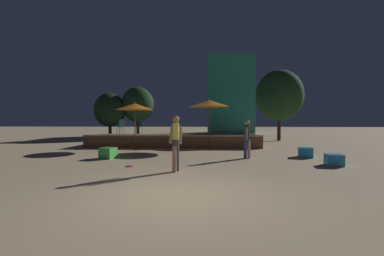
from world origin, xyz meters
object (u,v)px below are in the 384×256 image
at_px(patio_umbrella_0, 209,104).
at_px(background_tree_2, 138,105).
at_px(person_1, 176,141).
at_px(background_tree_1, 110,110).
at_px(bistro_chair_1, 140,125).
at_px(bistro_chair_2, 175,125).
at_px(bistro_chair_0, 222,125).
at_px(bistro_chair_3, 121,125).
at_px(cube_seat_2, 108,153).
at_px(patio_umbrella_1, 135,107).
at_px(cube_seat_1, 305,152).
at_px(person_0, 247,138).
at_px(cube_seat_0, 334,160).
at_px(background_tree_0, 279,95).
at_px(frisbee_disc, 130,166).

height_order(patio_umbrella_0, background_tree_2, background_tree_2).
distance_m(person_1, background_tree_1, 16.41).
relative_size(bistro_chair_1, bistro_chair_2, 1.00).
xyz_separation_m(bistro_chair_0, background_tree_2, (-7.25, 6.44, 1.74)).
bearing_deg(bistro_chair_0, person_1, -3.94).
bearing_deg(bistro_chair_3, bistro_chair_0, 144.50).
xyz_separation_m(cube_seat_2, background_tree_2, (-2.12, 12.53, 2.83)).
height_order(bistro_chair_2, background_tree_2, background_tree_2).
relative_size(patio_umbrella_0, bistro_chair_2, 3.13).
bearing_deg(bistro_chair_0, patio_umbrella_1, -55.76).
relative_size(cube_seat_1, person_0, 0.45).
relative_size(bistro_chair_3, background_tree_1, 0.22).
bearing_deg(cube_seat_0, bistro_chair_1, 141.12).
bearing_deg(patio_umbrella_0, patio_umbrella_1, -177.85).
bearing_deg(bistro_chair_3, cube_seat_2, 52.52).
bearing_deg(background_tree_0, background_tree_1, 173.52).
relative_size(patio_umbrella_0, background_tree_0, 0.50).
relative_size(person_0, bistro_chair_2, 1.79).
xyz_separation_m(bistro_chair_2, frisbee_disc, (-0.80, -6.45, -1.30)).
relative_size(patio_umbrella_0, person_0, 1.75).
bearing_deg(cube_seat_0, person_0, 151.03).
bearing_deg(cube_seat_1, bistro_chair_0, 122.53).
relative_size(patio_umbrella_0, bistro_chair_3, 3.13).
relative_size(patio_umbrella_0, bistro_chair_0, 3.13).
height_order(cube_seat_1, background_tree_2, background_tree_2).
distance_m(patio_umbrella_1, background_tree_1, 9.31).
relative_size(person_0, bistro_chair_1, 1.79).
distance_m(cube_seat_0, bistro_chair_2, 8.71).
height_order(bistro_chair_2, background_tree_0, background_tree_0).
bearing_deg(frisbee_disc, cube_seat_1, 21.20).
relative_size(person_0, person_1, 0.93).
height_order(person_0, bistro_chair_1, bistro_chair_1).
relative_size(patio_umbrella_1, bistro_chair_1, 2.93).
bearing_deg(background_tree_2, bistro_chair_0, -41.62).
bearing_deg(patio_umbrella_0, frisbee_disc, -116.30).
bearing_deg(bistro_chair_1, bistro_chair_2, 12.19).
bearing_deg(patio_umbrella_0, person_1, -99.71).
distance_m(cube_seat_1, bistro_chair_2, 7.30).
bearing_deg(bistro_chair_3, background_tree_2, -131.44).
bearing_deg(background_tree_2, bistro_chair_2, -60.89).
bearing_deg(background_tree_2, bistro_chair_1, -73.77).
height_order(patio_umbrella_0, cube_seat_2, patio_umbrella_0).
height_order(person_0, background_tree_1, background_tree_1).
relative_size(patio_umbrella_1, bistro_chair_3, 2.93).
bearing_deg(background_tree_0, patio_umbrella_1, -146.45).
xyz_separation_m(person_0, background_tree_1, (-10.31, 11.45, 1.67)).
distance_m(cube_seat_0, background_tree_2, 17.71).
height_order(cube_seat_2, frisbee_disc, cube_seat_2).
xyz_separation_m(bistro_chair_1, background_tree_2, (-1.91, 6.57, 1.74)).
height_order(cube_seat_2, bistro_chair_1, bistro_chair_1).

